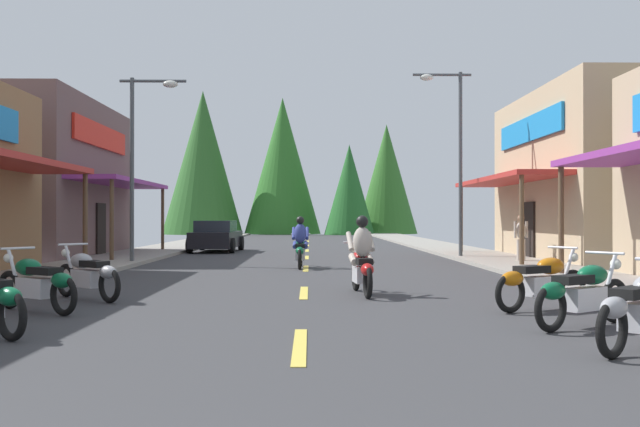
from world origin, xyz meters
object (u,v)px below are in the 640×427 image
at_px(streetlamp_right, 452,139).
at_px(pedestrian_browsing, 521,236).
at_px(rider_cruising_trailing, 300,246).
at_px(motorcycle_parked_left_3, 88,274).
at_px(streetlamp_left, 142,142).
at_px(motorcycle_parked_left_2, 37,282).
at_px(parked_car_curbside, 216,236).
at_px(motorcycle_parked_right_2, 583,292).
at_px(motorcycle_parked_right_3, 541,280).
at_px(rider_cruising_lead, 362,262).

distance_m(streetlamp_right, pedestrian_browsing, 4.81).
bearing_deg(rider_cruising_trailing, motorcycle_parked_left_3, 155.64).
height_order(streetlamp_left, motorcycle_parked_left_2, streetlamp_left).
bearing_deg(motorcycle_parked_left_2, parked_car_curbside, -54.38).
xyz_separation_m(motorcycle_parked_right_2, motorcycle_parked_right_3, (0.03, 1.86, 0.00)).
bearing_deg(rider_cruising_lead, motorcycle_parked_right_3, -134.39).
bearing_deg(motorcycle_parked_right_3, rider_cruising_trailing, 81.87).
xyz_separation_m(motorcycle_parked_right_3, rider_cruising_trailing, (-4.11, 9.81, 0.17)).
distance_m(motorcycle_parked_right_3, rider_cruising_trailing, 10.63).
bearing_deg(streetlamp_left, parked_car_curbside, 81.77).
distance_m(streetlamp_left, parked_car_curbside, 9.40).
relative_size(motorcycle_parked_right_2, parked_car_curbside, 0.41).
bearing_deg(streetlamp_left, rider_cruising_trailing, -18.18).
distance_m(motorcycle_parked_left_3, rider_cruising_trailing, 9.12).
bearing_deg(rider_cruising_lead, pedestrian_browsing, -37.56).
bearing_deg(motorcycle_parked_left_3, streetlamp_right, -84.04).
bearing_deg(motorcycle_parked_right_2, streetlamp_right, 49.72).
bearing_deg(streetlamp_right, parked_car_curbside, 148.27).
distance_m(rider_cruising_lead, pedestrian_browsing, 10.99).
bearing_deg(streetlamp_right, motorcycle_parked_left_3, -126.14).
height_order(streetlamp_left, motorcycle_parked_right_2, streetlamp_left).
distance_m(streetlamp_left, pedestrian_browsing, 12.82).
xyz_separation_m(streetlamp_right, motorcycle_parked_left_3, (-9.37, -12.83, -3.95)).
bearing_deg(rider_cruising_lead, streetlamp_right, -24.18).
height_order(motorcycle_parked_left_3, rider_cruising_lead, rider_cruising_lead).
height_order(rider_cruising_lead, rider_cruising_trailing, same).
xyz_separation_m(streetlamp_right, pedestrian_browsing, (1.70, -2.82, -3.50)).
relative_size(motorcycle_parked_left_3, pedestrian_browsing, 1.02).
bearing_deg(motorcycle_parked_left_3, motorcycle_parked_left_2, 122.44).
xyz_separation_m(motorcycle_parked_left_2, parked_car_curbside, (0.18, 20.40, 0.20)).
bearing_deg(pedestrian_browsing, rider_cruising_trailing, 79.18).
bearing_deg(streetlamp_right, rider_cruising_trailing, -140.66).
height_order(rider_cruising_trailing, pedestrian_browsing, pedestrian_browsing).
distance_m(motorcycle_parked_left_3, rider_cruising_lead, 5.20).
height_order(motorcycle_parked_right_3, motorcycle_parked_left_3, same).
height_order(motorcycle_parked_right_2, pedestrian_browsing, pedestrian_browsing).
bearing_deg(streetlamp_right, streetlamp_left, -165.15).
height_order(motorcycle_parked_right_2, motorcycle_parked_left_2, same).
bearing_deg(rider_cruising_lead, motorcycle_parked_left_3, 93.90).
height_order(streetlamp_right, motorcycle_parked_right_2, streetlamp_right).
distance_m(motorcycle_parked_right_3, motorcycle_parked_left_2, 8.22).
xyz_separation_m(streetlamp_left, streetlamp_right, (10.75, 2.85, 0.45)).
height_order(streetlamp_right, rider_cruising_lead, streetlamp_right).
height_order(streetlamp_left, rider_cruising_lead, streetlamp_left).
bearing_deg(parked_car_curbside, motorcycle_parked_right_2, -157.99).
distance_m(streetlamp_right, motorcycle_parked_right_2, 16.76).
xyz_separation_m(streetlamp_right, parked_car_curbside, (-9.48, 5.86, -3.76)).
relative_size(rider_cruising_trailing, pedestrian_browsing, 1.31).
distance_m(motorcycle_parked_right_3, parked_car_curbside, 21.76).
distance_m(streetlamp_left, streetlamp_right, 11.13).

